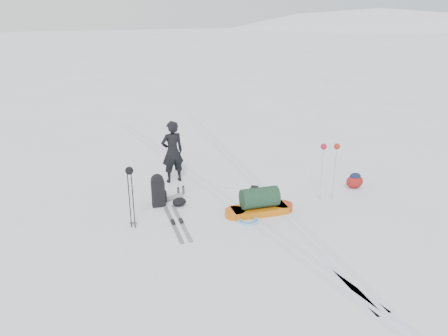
{
  "coord_description": "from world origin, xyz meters",
  "views": [
    {
      "loc": [
        -4.35,
        -9.05,
        4.59
      ],
      "look_at": [
        -0.15,
        0.02,
        0.95
      ],
      "focal_mm": 35.0,
      "sensor_mm": 36.0,
      "label": 1
    }
  ],
  "objects_px": {
    "expedition_rucksack": "(160,191)",
    "pulk_sled": "(259,204)",
    "ski_poles_black": "(130,178)",
    "skier": "(172,152)"
  },
  "relations": [
    {
      "from": "pulk_sled",
      "to": "expedition_rucksack",
      "type": "relative_size",
      "value": 1.98
    },
    {
      "from": "ski_poles_black",
      "to": "expedition_rucksack",
      "type": "bearing_deg",
      "value": 31.56
    },
    {
      "from": "skier",
      "to": "pulk_sled",
      "type": "distance_m",
      "value": 3.14
    },
    {
      "from": "ski_poles_black",
      "to": "skier",
      "type": "bearing_deg",
      "value": 40.23
    },
    {
      "from": "expedition_rucksack",
      "to": "pulk_sled",
      "type": "bearing_deg",
      "value": -26.1
    },
    {
      "from": "pulk_sled",
      "to": "expedition_rucksack",
      "type": "bearing_deg",
      "value": 152.17
    },
    {
      "from": "skier",
      "to": "expedition_rucksack",
      "type": "height_order",
      "value": "skier"
    },
    {
      "from": "pulk_sled",
      "to": "expedition_rucksack",
      "type": "height_order",
      "value": "expedition_rucksack"
    },
    {
      "from": "skier",
      "to": "expedition_rucksack",
      "type": "distance_m",
      "value": 1.69
    },
    {
      "from": "skier",
      "to": "pulk_sled",
      "type": "xyz_separation_m",
      "value": [
        1.19,
        -2.83,
        -0.63
      ]
    }
  ]
}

